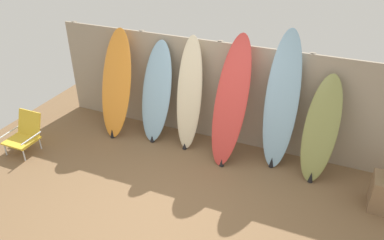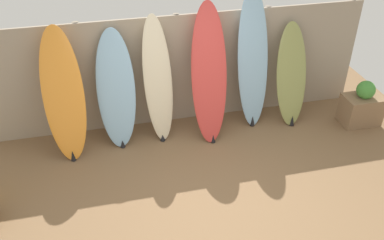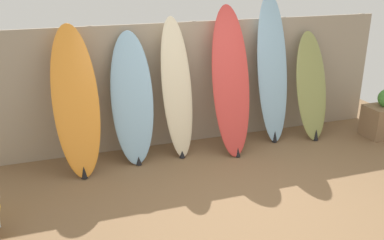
{
  "view_description": "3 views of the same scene",
  "coord_description": "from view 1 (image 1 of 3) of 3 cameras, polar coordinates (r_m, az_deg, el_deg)",
  "views": [
    {
      "loc": [
        1.85,
        -3.48,
        3.71
      ],
      "look_at": [
        0.03,
        0.8,
        1.0
      ],
      "focal_mm": 35.0,
      "sensor_mm": 36.0,
      "label": 1
    },
    {
      "loc": [
        -1.16,
        -3.91,
        3.98
      ],
      "look_at": [
        -0.07,
        0.73,
        0.8
      ],
      "focal_mm": 40.0,
      "sensor_mm": 36.0,
      "label": 2
    },
    {
      "loc": [
        -2.0,
        -3.77,
        2.59
      ],
      "look_at": [
        -0.43,
        0.81,
        0.79
      ],
      "focal_mm": 40.0,
      "sensor_mm": 36.0,
      "label": 3
    }
  ],
  "objects": [
    {
      "name": "ground",
      "position": [
        5.41,
        -3.72,
        -13.19
      ],
      "size": [
        7.68,
        7.68,
        0.0
      ],
      "primitive_type": "plane",
      "color": "brown"
    },
    {
      "name": "fence_back",
      "position": [
        6.43,
        3.95,
        4.21
      ],
      "size": [
        6.08,
        0.11,
        1.8
      ],
      "color": "gray",
      "rests_on": "ground"
    },
    {
      "name": "surfboard_orange_0",
      "position": [
        6.75,
        -11.47,
        5.3
      ],
      "size": [
        0.59,
        0.7,
        1.89
      ],
      "color": "orange",
      "rests_on": "ground"
    },
    {
      "name": "surfboard_skyblue_1",
      "position": [
        6.51,
        -5.44,
        4.17
      ],
      "size": [
        0.61,
        0.64,
        1.75
      ],
      "color": "#8CB7D6",
      "rests_on": "ground"
    },
    {
      "name": "surfboard_cream_2",
      "position": [
        6.22,
        -0.42,
        3.86
      ],
      "size": [
        0.47,
        0.54,
        1.92
      ],
      "color": "beige",
      "rests_on": "ground"
    },
    {
      "name": "surfboard_red_3",
      "position": [
        5.87,
        5.92,
        2.69
      ],
      "size": [
        0.62,
        0.81,
        2.05
      ],
      "color": "#D13D38",
      "rests_on": "ground"
    },
    {
      "name": "surfboard_skyblue_4",
      "position": [
        5.86,
        13.47,
        2.55
      ],
      "size": [
        0.53,
        0.53,
        2.18
      ],
      "color": "#8CB7D6",
      "rests_on": "ground"
    },
    {
      "name": "surfboard_olive_5",
      "position": [
        5.86,
        19.02,
        -1.49
      ],
      "size": [
        0.54,
        0.63,
        1.61
      ],
      "color": "olive",
      "rests_on": "ground"
    },
    {
      "name": "beach_chair",
      "position": [
        6.97,
        -24.1,
        -1.78
      ],
      "size": [
        0.5,
        0.55,
        0.65
      ],
      "rotation": [
        0.0,
        0.0,
        0.43
      ],
      "color": "silver",
      "rests_on": "ground"
    }
  ]
}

